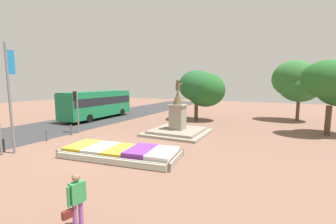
% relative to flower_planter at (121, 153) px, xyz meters
% --- Properties ---
extents(ground_plane, '(85.75, 85.75, 0.00)m').
position_rel_flower_planter_xyz_m(ground_plane, '(-2.01, 0.18, -0.26)').
color(ground_plane, brown).
extents(street_asphalt_strip, '(7.75, 75.03, 0.01)m').
position_rel_flower_planter_xyz_m(street_asphalt_strip, '(-11.26, 0.18, -0.26)').
color(street_asphalt_strip, '#333335').
rests_on(street_asphalt_strip, ground_plane).
extents(flower_planter, '(7.03, 3.51, 0.62)m').
position_rel_flower_planter_xyz_m(flower_planter, '(0.00, 0.00, 0.00)').
color(flower_planter, '#38281C').
rests_on(flower_planter, ground_plane).
extents(statue_monument, '(4.79, 4.79, 4.48)m').
position_rel_flower_planter_xyz_m(statue_monument, '(0.39, 6.91, 0.45)').
color(statue_monument, gray).
rests_on(statue_monument, ground_plane).
extents(traffic_light_mid_block, '(0.41, 0.28, 3.49)m').
position_rel_flower_planter_xyz_m(traffic_light_mid_block, '(-7.19, 3.38, 2.15)').
color(traffic_light_mid_block, slate).
rests_on(traffic_light_mid_block, ground_plane).
extents(banner_pole, '(0.14, 0.58, 6.45)m').
position_rel_flower_planter_xyz_m(banner_pole, '(-6.19, -2.22, 3.13)').
color(banner_pole, slate).
rests_on(banner_pole, ground_plane).
extents(city_bus, '(2.75, 9.54, 3.19)m').
position_rel_flower_planter_xyz_m(city_bus, '(-11.31, 10.06, 1.58)').
color(city_bus, '#197A47').
rests_on(city_bus, ground_plane).
extents(pedestrian_with_handbag, '(0.29, 0.72, 1.68)m').
position_rel_flower_planter_xyz_m(pedestrian_with_handbag, '(2.90, -5.65, 0.69)').
color(pedestrian_with_handbag, '#8C4C99').
rests_on(pedestrian_with_handbag, ground_plane).
extents(kerb_bollard_mid_a, '(0.15, 0.15, 0.82)m').
position_rel_flower_planter_xyz_m(kerb_bollard_mid_a, '(-7.07, -2.35, 0.17)').
color(kerb_bollard_mid_a, '#2D2D33').
rests_on(kerb_bollard_mid_a, ground_plane).
extents(kerb_bollard_mid_b, '(0.12, 0.12, 0.90)m').
position_rel_flower_planter_xyz_m(kerb_bollard_mid_b, '(-7.06, 0.47, 0.21)').
color(kerb_bollard_mid_b, '#4C5156').
rests_on(kerb_bollard_mid_b, ground_plane).
extents(kerb_bollard_north, '(0.14, 0.14, 0.85)m').
position_rel_flower_planter_xyz_m(kerb_bollard_north, '(-7.01, 2.57, 0.19)').
color(kerb_bollard_north, '#4C5156').
rests_on(kerb_bollard_north, ground_plane).
extents(park_tree_far_left, '(4.97, 4.31, 6.64)m').
position_rel_flower_planter_xyz_m(park_tree_far_left, '(9.40, 18.66, 3.97)').
color(park_tree_far_left, brown).
rests_on(park_tree_far_left, ground_plane).
extents(park_tree_behind_statue, '(4.97, 4.47, 5.94)m').
position_rel_flower_planter_xyz_m(park_tree_behind_statue, '(11.69, 11.87, 3.81)').
color(park_tree_behind_statue, '#4C3823').
rests_on(park_tree_behind_statue, ground_plane).
extents(park_tree_far_right, '(5.28, 4.37, 5.60)m').
position_rel_flower_planter_xyz_m(park_tree_far_right, '(-0.21, 14.34, 3.49)').
color(park_tree_far_right, '#4C3823').
rests_on(park_tree_far_right, ground_plane).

